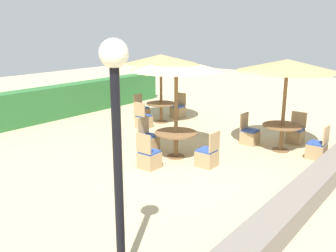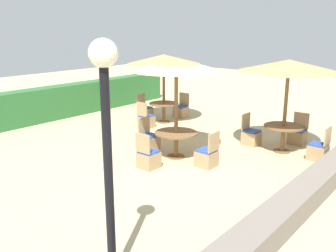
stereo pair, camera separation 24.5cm
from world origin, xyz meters
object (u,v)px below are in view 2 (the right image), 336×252
at_px(patio_chair_center_west, 148,158).
at_px(patio_chair_front_right_east, 298,135).
at_px(parasol_center, 176,65).
at_px(round_table_center, 176,137).
at_px(patio_chair_center_south, 207,157).
at_px(patio_chair_back_right_north, 145,112).
at_px(round_table_back_right, 164,107).
at_px(patio_chair_front_right_north, 251,136).
at_px(round_table_front_right, 283,131).
at_px(parasol_back_right, 164,59).
at_px(lamp_post, 106,118).
at_px(parasol_front_right, 289,66).
at_px(patio_chair_front_right_south, 319,150).
at_px(patio_chair_back_right_east, 181,110).
at_px(patio_chair_center_north, 149,141).
at_px(patio_chair_back_right_west, 146,120).

relative_size(patio_chair_center_west, patio_chair_front_right_east, 1.00).
distance_m(parasol_center, patio_chair_front_right_east, 4.49).
xyz_separation_m(round_table_center, patio_chair_center_south, (-0.05, -1.05, -0.31)).
bearing_deg(patio_chair_back_right_north, patio_chair_center_south, 59.73).
distance_m(round_table_back_right, patio_chair_back_right_north, 1.01).
bearing_deg(patio_chair_center_south, patio_chair_front_right_north, 0.31).
bearing_deg(round_table_front_right, parasol_back_right, 84.89).
bearing_deg(round_table_back_right, lamp_post, -144.27).
bearing_deg(patio_chair_center_south, parasol_front_right, -22.86).
height_order(lamp_post, patio_chair_front_right_south, lamp_post).
bearing_deg(patio_chair_front_right_north, patio_chair_center_south, 0.31).
relative_size(parasol_center, patio_chair_front_right_south, 2.86).
height_order(round_table_back_right, patio_chair_front_right_south, patio_chair_front_right_south).
relative_size(patio_chair_back_right_east, parasol_front_right, 0.34).
bearing_deg(patio_chair_center_south, parasol_back_right, 53.72).
height_order(patio_chair_center_west, patio_chair_front_right_east, same).
relative_size(patio_chair_center_west, patio_chair_back_right_east, 1.00).
xyz_separation_m(parasol_front_right, round_table_front_right, (0.00, 0.00, -1.82)).
bearing_deg(patio_chair_front_right_south, lamp_post, 175.47).
relative_size(patio_chair_back_right_east, patio_chair_front_right_north, 1.00).
height_order(patio_chair_center_south, patio_chair_back_right_east, same).
height_order(patio_chair_center_north, patio_chair_front_right_south, same).
distance_m(parasol_back_right, round_table_back_right, 1.74).
bearing_deg(patio_chair_front_right_east, parasol_back_right, 6.89).
bearing_deg(parasol_front_right, parasol_center, 138.38).
relative_size(patio_chair_center_south, patio_chair_front_right_north, 1.00).
bearing_deg(lamp_post, patio_chair_back_right_north, 40.43).
bearing_deg(patio_chair_back_right_east, patio_chair_front_right_east, 174.29).
bearing_deg(parasol_back_right, patio_chair_front_right_north, -96.12).
relative_size(patio_chair_center_south, patio_chair_front_right_east, 1.00).
distance_m(lamp_post, patio_chair_center_south, 5.18).
relative_size(lamp_post, patio_chair_center_west, 3.57).
xyz_separation_m(round_table_center, round_table_back_right, (2.72, 2.73, 0.01)).
relative_size(round_table_back_right, parasol_front_right, 0.40).
height_order(patio_chair_center_west, patio_chair_front_right_north, same).
height_order(round_table_center, patio_chair_front_right_south, patio_chair_front_right_south).
distance_m(parasol_center, patio_chair_center_north, 2.44).
xyz_separation_m(patio_chair_center_west, patio_chair_back_right_north, (3.78, 3.66, 0.00)).
bearing_deg(lamp_post, patio_chair_center_west, 36.03).
xyz_separation_m(round_table_center, patio_chair_front_right_east, (3.30, -2.08, -0.31)).
xyz_separation_m(parasol_center, parasol_front_right, (2.29, -2.03, -0.07)).
bearing_deg(lamp_post, parasol_back_right, 35.73).
bearing_deg(patio_chair_center_north, patio_chair_back_right_north, -135.07).
bearing_deg(round_table_center, patio_chair_center_south, -93.00).
bearing_deg(round_table_front_right, patio_chair_back_right_west, 96.69).
relative_size(round_table_center, round_table_back_right, 1.06).
bearing_deg(lamp_post, patio_chair_front_right_east, 3.12).
bearing_deg(patio_chair_back_right_west, patio_chair_center_south, -25.38).
xyz_separation_m(parasol_front_right, patio_chair_front_right_east, (1.01, -0.05, -2.16)).
height_order(round_table_back_right, patio_chair_front_right_north, patio_chair_front_right_north).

